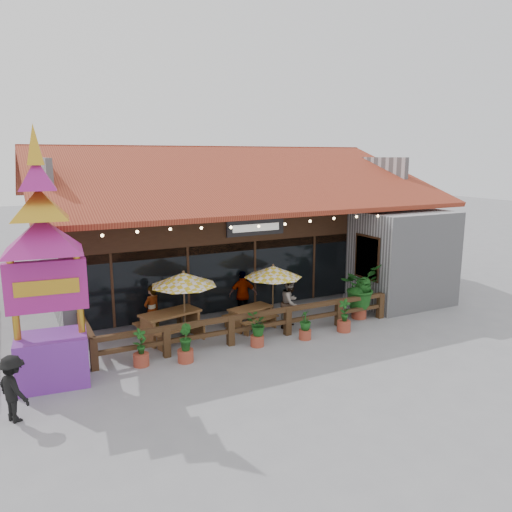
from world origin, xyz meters
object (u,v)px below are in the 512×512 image
picnic_table_left (171,321)px  pedestrian (13,389)px  umbrella_right (273,272)px  umbrella_left (184,279)px  thai_sign_tower (43,242)px  picnic_table_right (250,314)px  tropical_plant (360,288)px

picnic_table_left → pedestrian: 5.56m
umbrella_right → pedestrian: umbrella_right is taller
umbrella_left → pedestrian: size_ratio=1.56×
umbrella_right → pedestrian: (-8.05, -3.08, -1.08)m
umbrella_left → thai_sign_tower: bearing=-159.5°
umbrella_left → picnic_table_left: bearing=154.6°
umbrella_left → picnic_table_right: (2.30, 0.02, -1.45)m
thai_sign_tower → pedestrian: thai_sign_tower is taller
umbrella_left → picnic_table_left: (-0.40, 0.19, -1.33)m
picnic_table_left → picnic_table_right: 2.71m
picnic_table_left → picnic_table_right: bearing=-3.7°
picnic_table_right → pedestrian: size_ratio=1.16×
umbrella_right → picnic_table_left: bearing=177.0°
picnic_table_left → pedestrian: pedestrian is taller
umbrella_left → thai_sign_tower: 4.59m
umbrella_right → tropical_plant: 3.23m
picnic_table_left → picnic_table_right: (2.70, -0.18, -0.12)m
picnic_table_right → thai_sign_tower: (-6.28, -1.51, 3.16)m
umbrella_right → pedestrian: size_ratio=1.70×
tropical_plant → pedestrian: 11.32m
tropical_plant → pedestrian: bearing=-168.5°
picnic_table_right → thai_sign_tower: bearing=-166.5°
umbrella_left → tropical_plant: bearing=-7.6°
picnic_table_left → umbrella_right: bearing=-3.0°
tropical_plant → picnic_table_left: bearing=171.2°
umbrella_left → picnic_table_right: size_ratio=1.35×
umbrella_left → pedestrian: 5.91m
picnic_table_right → tropical_plant: bearing=-12.2°
umbrella_left → umbrella_right: bearing=0.2°
thai_sign_tower → pedestrian: size_ratio=4.61×
thai_sign_tower → tropical_plant: (10.17, 0.66, -2.52)m
umbrella_right → picnic_table_left: 3.77m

